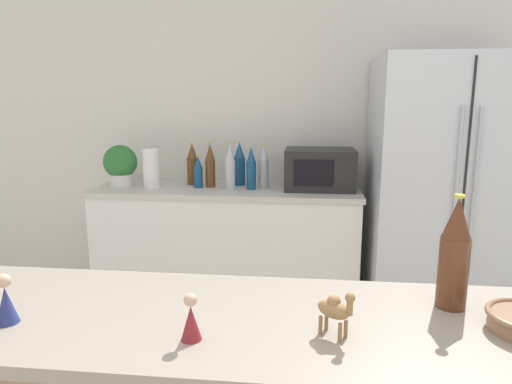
% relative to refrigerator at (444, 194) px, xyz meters
% --- Properties ---
extents(wall_back, '(8.00, 0.06, 2.55)m').
position_rel_refrigerator_xyz_m(wall_back, '(-1.09, 0.42, 0.39)').
color(wall_back, silver).
rests_on(wall_back, ground_plane).
extents(back_counter, '(1.88, 0.63, 0.88)m').
position_rel_refrigerator_xyz_m(back_counter, '(-1.47, 0.09, -0.44)').
color(back_counter, white).
rests_on(back_counter, ground_plane).
extents(refrigerator, '(0.95, 0.76, 1.77)m').
position_rel_refrigerator_xyz_m(refrigerator, '(0.00, 0.00, 0.00)').
color(refrigerator, silver).
rests_on(refrigerator, ground_plane).
extents(potted_plant, '(0.24, 0.24, 0.30)m').
position_rel_refrigerator_xyz_m(potted_plant, '(-2.25, 0.06, 0.16)').
color(potted_plant, silver).
rests_on(potted_plant, back_counter).
extents(paper_towel_roll, '(0.12, 0.12, 0.28)m').
position_rel_refrigerator_xyz_m(paper_towel_roll, '(-2.00, 0.01, 0.14)').
color(paper_towel_roll, white).
rests_on(paper_towel_roll, back_counter).
extents(microwave, '(0.48, 0.37, 0.28)m').
position_rel_refrigerator_xyz_m(microwave, '(-0.82, 0.10, 0.14)').
color(microwave, black).
rests_on(microwave, back_counter).
extents(back_bottle_0, '(0.06, 0.06, 0.23)m').
position_rel_refrigerator_xyz_m(back_bottle_0, '(-1.68, 0.06, 0.11)').
color(back_bottle_0, navy).
rests_on(back_bottle_0, back_counter).
extents(back_bottle_1, '(0.08, 0.08, 0.32)m').
position_rel_refrigerator_xyz_m(back_bottle_1, '(-1.40, 0.19, 0.15)').
color(back_bottle_1, navy).
rests_on(back_bottle_1, back_counter).
extents(back_bottle_2, '(0.07, 0.07, 0.32)m').
position_rel_refrigerator_xyz_m(back_bottle_2, '(-1.60, 0.09, 0.15)').
color(back_bottle_2, brown).
rests_on(back_bottle_2, back_counter).
extents(back_bottle_3, '(0.07, 0.07, 0.30)m').
position_rel_refrigerator_xyz_m(back_bottle_3, '(-1.29, 0.03, 0.14)').
color(back_bottle_3, navy).
rests_on(back_bottle_3, back_counter).
extents(back_bottle_4, '(0.08, 0.08, 0.31)m').
position_rel_refrigerator_xyz_m(back_bottle_4, '(-1.75, 0.18, 0.15)').
color(back_bottle_4, brown).
rests_on(back_bottle_4, back_counter).
extents(back_bottle_5, '(0.07, 0.07, 0.33)m').
position_rel_refrigerator_xyz_m(back_bottle_5, '(-1.44, 0.01, 0.15)').
color(back_bottle_5, '#B2B7BC').
rests_on(back_bottle_5, back_counter).
extents(back_bottle_6, '(0.07, 0.07, 0.31)m').
position_rel_refrigerator_xyz_m(back_bottle_6, '(-1.22, 0.12, 0.15)').
color(back_bottle_6, '#B2B7BC').
rests_on(back_bottle_6, back_counter).
extents(wine_bottle, '(0.08, 0.08, 0.32)m').
position_rel_refrigerator_xyz_m(wine_bottle, '(-0.51, -1.84, 0.20)').
color(wine_bottle, '#562D19').
rests_on(wine_bottle, bar_counter).
extents(camel_figurine, '(0.10, 0.09, 0.12)m').
position_rel_refrigerator_xyz_m(camel_figurine, '(-0.84, -2.04, 0.12)').
color(camel_figurine, olive).
rests_on(camel_figurine, bar_counter).
extents(wise_man_figurine_blue, '(0.06, 0.06, 0.13)m').
position_rel_refrigerator_xyz_m(wise_man_figurine_blue, '(-1.67, -2.07, 0.10)').
color(wise_man_figurine_blue, navy).
rests_on(wise_man_figurine_blue, bar_counter).
extents(wise_man_figurine_crimson, '(0.05, 0.05, 0.12)m').
position_rel_refrigerator_xyz_m(wise_man_figurine_crimson, '(-1.18, -2.10, 0.09)').
color(wise_man_figurine_crimson, maroon).
rests_on(wise_man_figurine_crimson, bar_counter).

